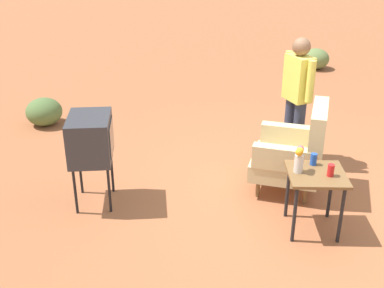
{
  "coord_description": "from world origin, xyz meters",
  "views": [
    {
      "loc": [
        4.87,
        -1.0,
        2.9
      ],
      "look_at": [
        0.02,
        -1.13,
        0.65
      ],
      "focal_mm": 45.33,
      "sensor_mm": 36.0,
      "label": 1
    }
  ],
  "objects_px": {
    "soda_can_blue": "(314,159)",
    "side_table": "(316,182)",
    "person_standing": "(297,94)",
    "soda_can_red": "(331,170)",
    "flower_vase": "(299,158)",
    "tv_on_stand": "(91,139)",
    "armchair": "(296,152)"
  },
  "relations": [
    {
      "from": "soda_can_blue",
      "to": "side_table",
      "type": "bearing_deg",
      "value": 1.2
    },
    {
      "from": "person_standing",
      "to": "soda_can_blue",
      "type": "xyz_separation_m",
      "value": [
        1.36,
        -0.04,
        -0.23
      ]
    },
    {
      "from": "soda_can_red",
      "to": "side_table",
      "type": "bearing_deg",
      "value": -116.38
    },
    {
      "from": "side_table",
      "to": "flower_vase",
      "type": "height_order",
      "value": "flower_vase"
    },
    {
      "from": "tv_on_stand",
      "to": "soda_can_red",
      "type": "relative_size",
      "value": 8.44
    },
    {
      "from": "side_table",
      "to": "tv_on_stand",
      "type": "xyz_separation_m",
      "value": [
        -0.46,
        -2.32,
        0.23
      ]
    },
    {
      "from": "side_table",
      "to": "tv_on_stand",
      "type": "distance_m",
      "value": 2.38
    },
    {
      "from": "armchair",
      "to": "soda_can_red",
      "type": "distance_m",
      "value": 0.89
    },
    {
      "from": "soda_can_red",
      "to": "flower_vase",
      "type": "xyz_separation_m",
      "value": [
        -0.07,
        -0.3,
        0.09
      ]
    },
    {
      "from": "tv_on_stand",
      "to": "person_standing",
      "type": "xyz_separation_m",
      "value": [
        -1.08,
        2.36,
        0.16
      ]
    },
    {
      "from": "soda_can_blue",
      "to": "person_standing",
      "type": "bearing_deg",
      "value": 178.24
    },
    {
      "from": "tv_on_stand",
      "to": "person_standing",
      "type": "relative_size",
      "value": 0.63
    },
    {
      "from": "armchair",
      "to": "soda_can_red",
      "type": "height_order",
      "value": "armchair"
    },
    {
      "from": "armchair",
      "to": "tv_on_stand",
      "type": "xyz_separation_m",
      "value": [
        0.33,
        -2.26,
        0.28
      ]
    },
    {
      "from": "person_standing",
      "to": "soda_can_red",
      "type": "distance_m",
      "value": 1.61
    },
    {
      "from": "soda_can_red",
      "to": "soda_can_blue",
      "type": "relative_size",
      "value": 1.0
    },
    {
      "from": "person_standing",
      "to": "soda_can_blue",
      "type": "height_order",
      "value": "person_standing"
    },
    {
      "from": "tv_on_stand",
      "to": "person_standing",
      "type": "bearing_deg",
      "value": 114.55
    },
    {
      "from": "soda_can_blue",
      "to": "flower_vase",
      "type": "relative_size",
      "value": 0.46
    },
    {
      "from": "armchair",
      "to": "flower_vase",
      "type": "distance_m",
      "value": 0.84
    },
    {
      "from": "flower_vase",
      "to": "soda_can_red",
      "type": "bearing_deg",
      "value": 75.98
    },
    {
      "from": "armchair",
      "to": "person_standing",
      "type": "relative_size",
      "value": 0.65
    },
    {
      "from": "armchair",
      "to": "flower_vase",
      "type": "relative_size",
      "value": 4.0
    },
    {
      "from": "person_standing",
      "to": "soda_can_red",
      "type": "bearing_deg",
      "value": 2.75
    },
    {
      "from": "armchair",
      "to": "side_table",
      "type": "height_order",
      "value": "armchair"
    },
    {
      "from": "armchair",
      "to": "soda_can_blue",
      "type": "height_order",
      "value": "armchair"
    },
    {
      "from": "soda_can_blue",
      "to": "flower_vase",
      "type": "height_order",
      "value": "flower_vase"
    },
    {
      "from": "side_table",
      "to": "person_standing",
      "type": "relative_size",
      "value": 0.4
    },
    {
      "from": "tv_on_stand",
      "to": "flower_vase",
      "type": "bearing_deg",
      "value": 78.36
    },
    {
      "from": "armchair",
      "to": "tv_on_stand",
      "type": "height_order",
      "value": "armchair"
    },
    {
      "from": "side_table",
      "to": "soda_can_red",
      "type": "height_order",
      "value": "soda_can_red"
    },
    {
      "from": "side_table",
      "to": "tv_on_stand",
      "type": "bearing_deg",
      "value": -101.16
    }
  ]
}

